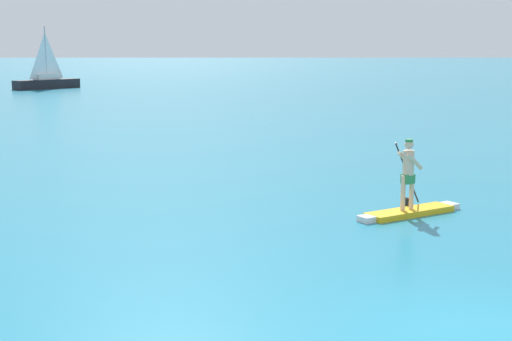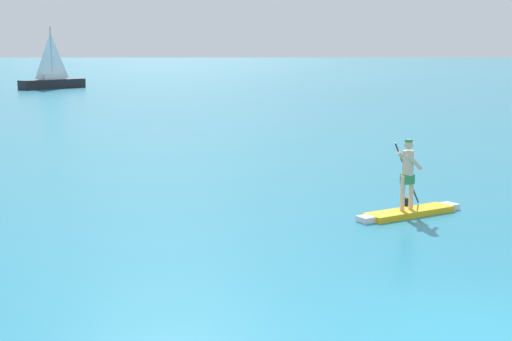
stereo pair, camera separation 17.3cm
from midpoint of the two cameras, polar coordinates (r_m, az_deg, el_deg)
ground at (r=10.63m, az=17.42°, el=-12.42°), size 440.00×440.00×0.00m
paddleboarder_mid_center at (r=17.48m, az=12.10°, el=-2.22°), size 2.69×1.86×1.79m
sailboat_left_horizon at (r=69.32m, az=-15.39°, el=6.77°), size 5.11×5.66×5.55m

